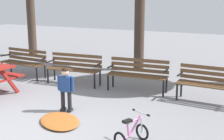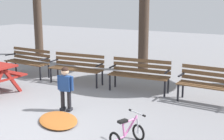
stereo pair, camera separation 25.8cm
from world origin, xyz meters
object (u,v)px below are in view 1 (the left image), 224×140
Objects in this scene: park_bench_far_left at (24,60)px; park_bench_right at (138,72)px; park_bench_far_right at (212,82)px; park_bench_left at (75,66)px; kids_bicycle at (131,133)px; child_standing at (66,86)px.

park_bench_right is at bearing 1.58° from park_bench_far_left.
park_bench_right is 1.91m from park_bench_far_right.
park_bench_left is at bearing -0.77° from park_bench_far_left.
kids_bicycle is at bearing -30.57° from park_bench_far_left.
park_bench_left is 2.27m from child_standing.
park_bench_left reaches higher than kids_bicycle.
child_standing is (1.08, -2.00, 0.07)m from park_bench_left.
kids_bicycle is at bearing -43.74° from park_bench_left.
child_standing is (-0.82, -2.13, 0.07)m from park_bench_right.
park_bench_right is at bearing 176.46° from park_bench_far_right.
child_standing is (2.96, -2.02, 0.07)m from park_bench_far_left.
child_standing is at bearing -61.68° from park_bench_left.
park_bench_left is (1.89, -0.03, 0.00)m from park_bench_far_left.
park_bench_far_left and park_bench_right have the same top height.
park_bench_left and park_bench_far_right have the same top height.
kids_bicycle is at bearing -106.34° from park_bench_far_right.
park_bench_far_right is at bearing 73.66° from kids_bicycle.
park_bench_right is 1.01× the size of park_bench_far_right.
park_bench_far_right is 2.99m from kids_bicycle.
child_standing is at bearing -34.32° from park_bench_far_left.
park_bench_far_left is 3.79m from park_bench_right.
park_bench_far_left is 2.57× the size of kids_bicycle.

